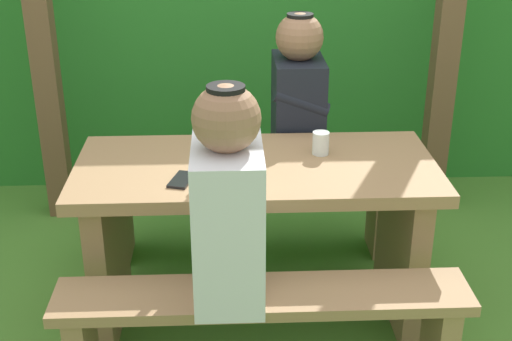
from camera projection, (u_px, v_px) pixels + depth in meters
ground_plane at (256, 313)px, 2.97m from camera, size 12.00×12.00×0.00m
hedge_backdrop at (243, 11)px, 4.24m from camera, size 6.40×0.93×1.86m
pergola_post_left at (39, 15)px, 3.39m from camera, size 0.12×0.12×2.16m
pergola_post_right at (450, 11)px, 3.48m from camera, size 0.12×0.12×2.16m
picnic_table at (256, 214)px, 2.78m from camera, size 1.40×0.64×0.70m
bench_near at (263, 324)px, 2.37m from camera, size 1.40×0.24×0.46m
bench_far at (251, 193)px, 3.31m from camera, size 1.40×0.24×0.46m
person_white_shirt at (228, 203)px, 2.18m from camera, size 0.25×0.35×0.72m
person_black_coat at (298, 100)px, 3.12m from camera, size 0.25×0.35×0.72m
drinking_glass at (321, 143)px, 2.76m from camera, size 0.07×0.07×0.09m
bottle_left at (222, 146)px, 2.58m from camera, size 0.06×0.06×0.25m
cell_phone at (182, 180)px, 2.54m from camera, size 0.11×0.15×0.01m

